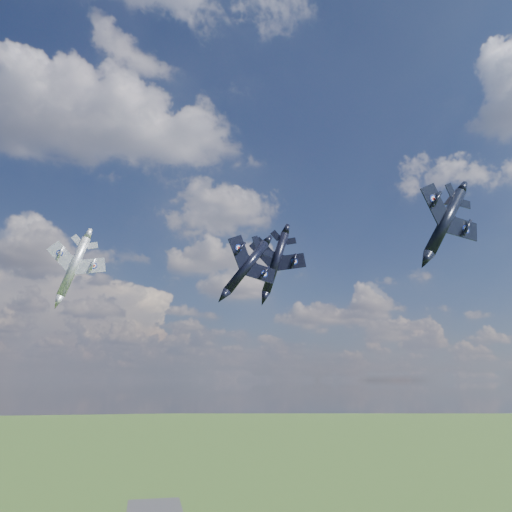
{
  "coord_description": "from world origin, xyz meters",
  "views": [
    {
      "loc": [
        -7.92,
        -58.59,
        64.19
      ],
      "look_at": [
        7.77,
        14.28,
        82.84
      ],
      "focal_mm": 35.0,
      "sensor_mm": 36.0,
      "label": 1
    }
  ],
  "objects": [
    {
      "name": "jet_left_silver",
      "position": [
        -19.01,
        16.28,
        80.35
      ],
      "size": [
        10.3,
        13.36,
        5.37
      ],
      "primitive_type": null,
      "rotation": [
        0.0,
        0.31,
        0.06
      ],
      "color": "gray"
    },
    {
      "name": "jet_lead_navy",
      "position": [
        6.61,
        15.84,
        81.44
      ],
      "size": [
        13.97,
        17.04,
        8.98
      ],
      "primitive_type": null,
      "rotation": [
        0.0,
        0.67,
        0.29
      ],
      "color": "black"
    },
    {
      "name": "jet_high_navy",
      "position": [
        14.67,
        28.95,
        85.54
      ],
      "size": [
        12.87,
        16.94,
        6.95
      ],
      "primitive_type": null,
      "rotation": [
        0.0,
        0.32,
        -0.03
      ],
      "color": "black"
    },
    {
      "name": "jet_right_navy",
      "position": [
        28.8,
        -3.92,
        84.03
      ],
      "size": [
        13.48,
        17.02,
        8.82
      ],
      "primitive_type": null,
      "rotation": [
        0.0,
        0.6,
        0.19
      ],
      "color": "black"
    }
  ]
}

